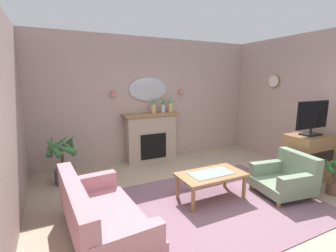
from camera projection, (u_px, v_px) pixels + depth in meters
name	position (u px, v px, depth m)	size (l,w,h in m)	color
floor	(224.00, 213.00, 3.62)	(6.44, 6.60, 0.10)	tan
wall_back	(152.00, 100.00, 5.85)	(6.44, 0.10, 2.91)	#B29993
patterned_rug	(216.00, 204.00, 3.79)	(3.20, 2.40, 0.01)	#7F5B6B
fireplace	(151.00, 137.00, 5.78)	(1.36, 0.36, 1.16)	tan
mantel_vase_right	(153.00, 106.00, 5.63)	(0.11, 0.11, 0.36)	tan
mantel_vase_left	(163.00, 105.00, 5.73)	(0.10, 0.10, 0.35)	silver
mantel_vase_centre	(170.00, 105.00, 5.82)	(0.11, 0.11, 0.37)	tan
wall_mirror	(148.00, 89.00, 5.68)	(0.96, 0.06, 0.56)	#B2BCC6
wall_sconce_left	(113.00, 92.00, 5.28)	(0.14, 0.14, 0.14)	#D17066
wall_sconce_right	(181.00, 91.00, 6.01)	(0.14, 0.14, 0.14)	#D17066
wall_clock	(274.00, 81.00, 5.80)	(0.04, 0.31, 0.31)	silver
coffee_table	(211.00, 177.00, 3.90)	(1.10, 0.60, 0.45)	olive
floral_couch	(97.00, 214.00, 2.93)	(0.98, 1.77, 0.76)	#B77A84
armchair_by_coffee_table	(286.00, 177.00, 4.08)	(0.93, 0.92, 0.71)	gray
tv_cabinet	(307.00, 157.00, 4.66)	(0.80, 0.57, 0.90)	olive
tv_flatscreen	(313.00, 117.00, 4.49)	(0.84, 0.24, 0.65)	black
potted_plant_tall_palm	(62.00, 157.00, 4.45)	(0.63, 0.63, 0.97)	#474C56
potted_plant_small_fern	(335.00, 176.00, 4.07)	(0.41, 0.43, 0.67)	brown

